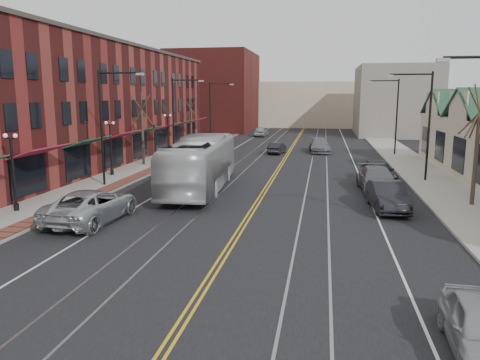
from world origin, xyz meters
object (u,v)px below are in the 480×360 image
at_px(parked_car_b, 387,196).
at_px(parked_car_d, 378,171).
at_px(parked_suv, 92,206).
at_px(transit_bus, 201,164).
at_px(parked_car_c, 377,180).

relative_size(parked_car_b, parked_car_d, 0.99).
relative_size(parked_suv, parked_car_d, 1.25).
distance_m(transit_bus, parked_car_b, 12.51).
distance_m(transit_bus, parked_suv, 9.68).
relative_size(transit_bus, parked_suv, 2.13).
relative_size(parked_car_c, parked_car_d, 1.16).
distance_m(parked_car_b, parked_car_c, 5.27).
height_order(parked_suv, parked_car_d, parked_suv).
distance_m(parked_suv, parked_car_c, 18.59).
bearing_deg(parked_suv, parked_car_d, -135.03).
height_order(parked_car_c, parked_car_d, parked_car_d).
bearing_deg(transit_bus, parked_suv, 65.59).
relative_size(transit_bus, parked_car_d, 2.65).
bearing_deg(parked_car_d, parked_car_b, -100.77).
bearing_deg(parked_suv, parked_car_c, -142.43).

